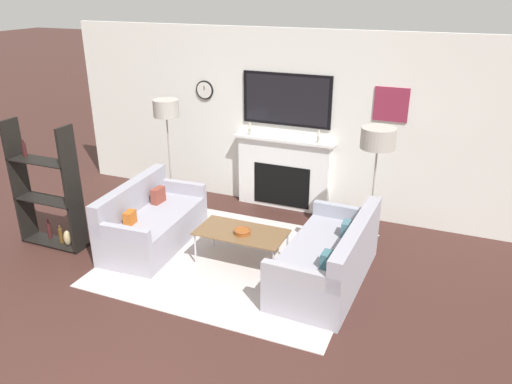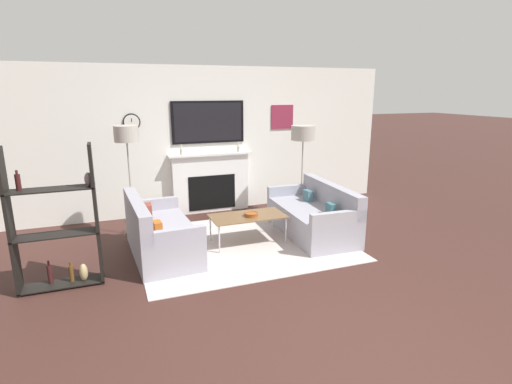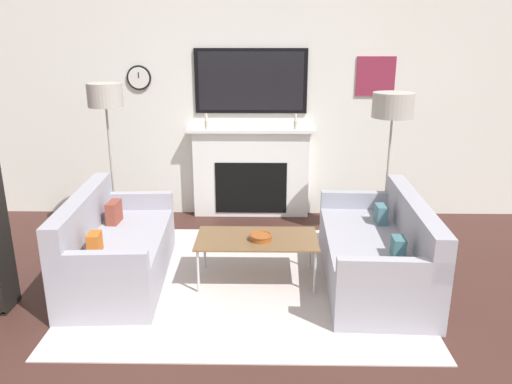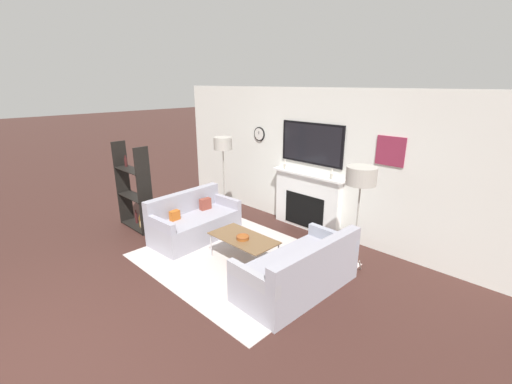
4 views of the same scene
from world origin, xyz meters
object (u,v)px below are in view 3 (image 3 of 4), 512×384
object	(u,v)px
decorative_bowl	(261,237)
floor_lamp_right	(393,107)
couch_left	(115,251)
coffee_table	(257,241)
couch_right	(378,254)
floor_lamp_left	(105,98)

from	to	relation	value
decorative_bowl	floor_lamp_right	xyz separation A→B (m)	(1.37, 1.03, 1.04)
couch_left	coffee_table	bearing A→B (deg)	0.45
coffee_table	couch_right	bearing A→B (deg)	-0.51
floor_lamp_left	floor_lamp_right	xyz separation A→B (m)	(3.01, 0.00, -0.09)
decorative_bowl	floor_lamp_right	size ratio (longest dim) A/B	0.13
floor_lamp_right	couch_left	bearing A→B (deg)	-160.02
couch_right	floor_lamp_left	distance (m)	3.18
coffee_table	floor_lamp_left	world-z (taller)	floor_lamp_left
floor_lamp_left	coffee_table	bearing A→B (deg)	-31.46
floor_lamp_right	decorative_bowl	bearing A→B (deg)	-143.01
couch_right	floor_lamp_left	xyz separation A→B (m)	(-2.73, 0.99, 1.30)
couch_right	floor_lamp_right	world-z (taller)	floor_lamp_right
floor_lamp_left	decorative_bowl	bearing A→B (deg)	-32.14
coffee_table	decorative_bowl	distance (m)	0.09
couch_left	couch_right	world-z (taller)	couch_left
decorative_bowl	floor_lamp_right	distance (m)	2.00
decorative_bowl	floor_lamp_left	bearing A→B (deg)	147.86
couch_left	floor_lamp_right	size ratio (longest dim) A/B	1.00
couch_right	decorative_bowl	size ratio (longest dim) A/B	8.71
floor_lamp_left	couch_left	bearing A→B (deg)	-74.13
floor_lamp_left	floor_lamp_right	bearing A→B (deg)	0.00
couch_left	floor_lamp_right	bearing A→B (deg)	19.98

